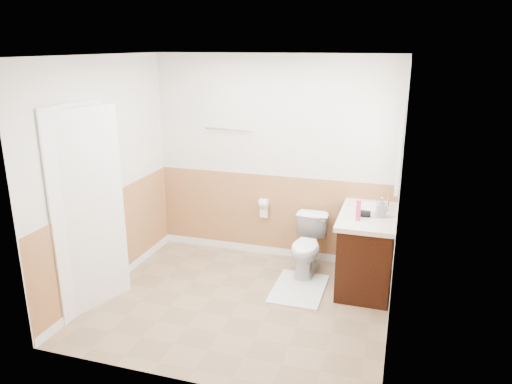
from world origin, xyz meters
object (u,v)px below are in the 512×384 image
(vanity_cabinet, at_px, (367,251))
(lotion_bottle, at_px, (358,210))
(soap_dispenser, at_px, (381,207))
(bath_mat, at_px, (299,289))
(toilet, at_px, (307,246))

(vanity_cabinet, distance_m, lotion_bottle, 0.64)
(vanity_cabinet, xyz_separation_m, soap_dispenser, (0.12, -0.10, 0.56))
(bath_mat, distance_m, vanity_cabinet, 0.87)
(vanity_cabinet, relative_size, soap_dispenser, 5.16)
(vanity_cabinet, bearing_deg, bath_mat, -151.67)
(bath_mat, height_order, soap_dispenser, soap_dispenser)
(soap_dispenser, bearing_deg, toilet, 168.29)
(bath_mat, relative_size, lotion_bottle, 3.64)
(lotion_bottle, xyz_separation_m, soap_dispenser, (0.22, 0.18, -0.00))
(toilet, bearing_deg, soap_dispenser, -11.63)
(toilet, relative_size, bath_mat, 0.85)
(toilet, distance_m, vanity_cabinet, 0.69)
(vanity_cabinet, bearing_deg, soap_dispenser, -40.92)
(toilet, xyz_separation_m, lotion_bottle, (0.58, -0.35, 0.62))
(lotion_bottle, bearing_deg, soap_dispenser, 39.54)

